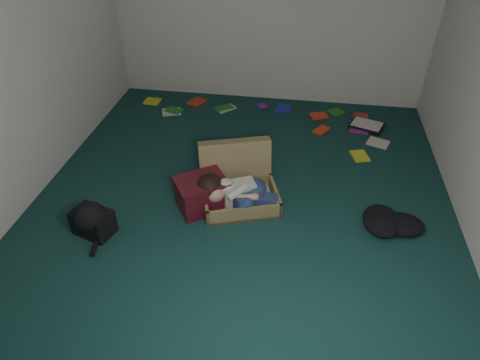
# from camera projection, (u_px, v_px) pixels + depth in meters

# --- Properties ---
(floor) EXTENTS (4.50, 4.50, 0.00)m
(floor) POSITION_uv_depth(u_px,v_px,m) (242.00, 200.00, 4.16)
(floor) COLOR #143A36
(floor) RESTS_ON ground
(wall_front) EXTENTS (4.50, 0.00, 4.50)m
(wall_front) POSITION_uv_depth(u_px,v_px,m) (152.00, 309.00, 1.60)
(wall_front) COLOR white
(wall_front) RESTS_ON ground
(wall_left) EXTENTS (0.00, 4.50, 4.50)m
(wall_left) POSITION_uv_depth(u_px,v_px,m) (10.00, 58.00, 3.63)
(wall_left) COLOR white
(wall_left) RESTS_ON ground
(suitcase) EXTENTS (0.88, 0.87, 0.51)m
(suitcase) POSITION_uv_depth(u_px,v_px,m) (238.00, 184.00, 4.11)
(suitcase) COLOR olive
(suitcase) RESTS_ON floor
(person) EXTENTS (0.78, 0.40, 0.32)m
(person) POSITION_uv_depth(u_px,v_px,m) (236.00, 192.00, 3.94)
(person) COLOR beige
(person) RESTS_ON suitcase
(maroon_bin) EXTENTS (0.57, 0.55, 0.31)m
(maroon_bin) POSITION_uv_depth(u_px,v_px,m) (202.00, 194.00, 3.98)
(maroon_bin) COLOR #490E19
(maroon_bin) RESTS_ON floor
(backpack) EXTENTS (0.50, 0.45, 0.25)m
(backpack) POSITION_uv_depth(u_px,v_px,m) (93.00, 221.00, 3.72)
(backpack) COLOR black
(backpack) RESTS_ON floor
(clothing_pile) EXTENTS (0.54, 0.49, 0.14)m
(clothing_pile) POSITION_uv_depth(u_px,v_px,m) (395.00, 224.00, 3.77)
(clothing_pile) COLOR black
(clothing_pile) RESTS_ON floor
(paper_tray) EXTENTS (0.46, 0.40, 0.05)m
(paper_tray) POSITION_uv_depth(u_px,v_px,m) (367.00, 126.00, 5.26)
(paper_tray) COLOR black
(paper_tray) RESTS_ON floor
(book_scatter) EXTENTS (3.12, 1.24, 0.02)m
(book_scatter) POSITION_uv_depth(u_px,v_px,m) (283.00, 118.00, 5.45)
(book_scatter) COLOR yellow
(book_scatter) RESTS_ON floor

